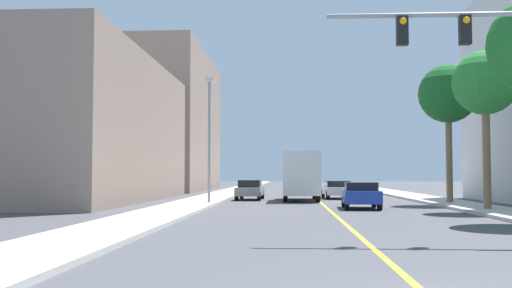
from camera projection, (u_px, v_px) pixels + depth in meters
name	position (u px, v px, depth m)	size (l,w,h in m)	color
ground	(313.00, 196.00, 49.33)	(192.00, 192.00, 0.00)	#47474C
sidewalk_left	(222.00, 195.00, 49.75)	(2.86, 168.00, 0.15)	beige
sidewalk_right	(405.00, 195.00, 48.92)	(2.86, 168.00, 0.15)	beige
lane_marking_center	(313.00, 196.00, 49.33)	(0.16, 144.00, 0.01)	yellow
building_left_near	(36.00, 130.00, 40.06)	(16.24, 24.47, 9.66)	gray
building_left_far	(137.00, 123.00, 67.20)	(16.37, 24.28, 15.35)	gray
street_lamp	(209.00, 133.00, 34.81)	(0.56, 0.28, 7.42)	gray
palm_mid	(485.00, 84.00, 28.59)	(3.15, 3.15, 7.71)	brown
palm_far	(448.00, 95.00, 35.12)	(3.52, 3.52, 8.25)	brown
car_silver	(337.00, 189.00, 43.19)	(2.04, 4.66, 1.32)	#BCBCC1
car_blue	(361.00, 195.00, 30.66)	(1.98, 3.92, 1.39)	#1E389E
car_gray	(250.00, 190.00, 41.35)	(1.86, 4.41, 1.39)	slate
delivery_truck	(301.00, 175.00, 39.84)	(2.41, 7.33, 3.29)	silver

